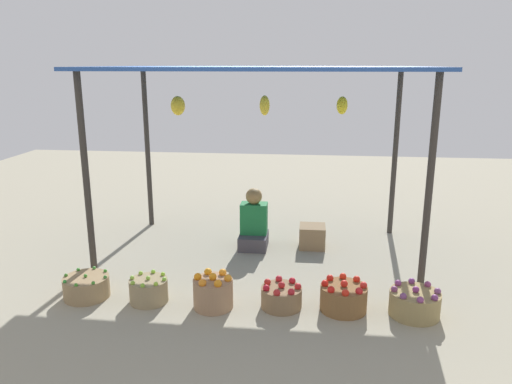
{
  "coord_description": "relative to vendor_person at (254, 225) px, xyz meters",
  "views": [
    {
      "loc": [
        0.56,
        -5.73,
        2.31
      ],
      "look_at": [
        0.0,
        -0.56,
        0.95
      ],
      "focal_mm": 34.35,
      "sensor_mm": 36.0,
      "label": 1
    }
  ],
  "objects": [
    {
      "name": "ground_plane",
      "position": [
        0.12,
        -0.24,
        -0.3
      ],
      "size": [
        14.0,
        14.0,
        0.0
      ],
      "primitive_type": "plane",
      "color": "gray"
    },
    {
      "name": "market_stall_structure",
      "position": [
        0.11,
        -0.24,
        1.83
      ],
      "size": [
        3.77,
        2.28,
        2.28
      ],
      "color": "#38332D",
      "rests_on": "ground"
    },
    {
      "name": "vendor_person",
      "position": [
        0.0,
        0.0,
        0.0
      ],
      "size": [
        0.36,
        0.44,
        0.78
      ],
      "color": "#444148",
      "rests_on": "ground"
    },
    {
      "name": "basket_green_chilies",
      "position": [
        -1.54,
        -1.6,
        -0.19
      ],
      "size": [
        0.46,
        0.46,
        0.25
      ],
      "color": "#977B55",
      "rests_on": "ground"
    },
    {
      "name": "basket_limes",
      "position": [
        -0.87,
        -1.63,
        -0.18
      ],
      "size": [
        0.38,
        0.38,
        0.27
      ],
      "color": "#95815D",
      "rests_on": "ground"
    },
    {
      "name": "basket_oranges",
      "position": [
        -0.21,
        -1.68,
        -0.14
      ],
      "size": [
        0.39,
        0.39,
        0.36
      ],
      "color": "#9F7958",
      "rests_on": "ground"
    },
    {
      "name": "basket_red_apples",
      "position": [
        0.45,
        -1.6,
        -0.19
      ],
      "size": [
        0.4,
        0.4,
        0.26
      ],
      "color": "olive",
      "rests_on": "ground"
    },
    {
      "name": "basket_red_tomatoes",
      "position": [
        1.05,
        -1.59,
        -0.17
      ],
      "size": [
        0.45,
        0.45,
        0.31
      ],
      "color": "brown",
      "rests_on": "ground"
    },
    {
      "name": "basket_purple_onions",
      "position": [
        1.72,
        -1.63,
        -0.17
      ],
      "size": [
        0.47,
        0.47,
        0.29
      ],
      "color": "#937F4F",
      "rests_on": "ground"
    },
    {
      "name": "wooden_crate_near_vendor",
      "position": [
        0.76,
        0.06,
        -0.15
      ],
      "size": [
        0.33,
        0.33,
        0.29
      ],
      "primitive_type": "cube",
      "color": "olive",
      "rests_on": "ground"
    }
  ]
}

